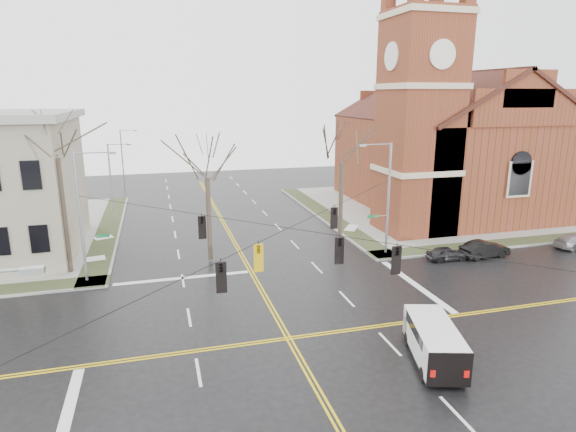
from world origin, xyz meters
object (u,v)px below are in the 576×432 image
object	(u,v)px
parked_car_b	(485,249)
tree_ne	(342,156)
streetlight_north_b	(123,156)
cargo_van	(433,339)
signal_pole_ne	(386,196)
church	(443,135)
parked_car_c	(575,241)
tree_nw_near	(207,172)
parked_car_a	(447,253)
streetlight_north_a	(112,180)
signal_pole_nw	(83,214)
tree_nw_far	(57,150)

from	to	relation	value
parked_car_b	tree_ne	size ratio (longest dim) A/B	0.38
streetlight_north_b	cargo_van	bearing A→B (deg)	-71.95
signal_pole_ne	parked_car_b	world-z (taller)	signal_pole_ne
church	signal_pole_ne	bearing A→B (deg)	-135.34
parked_car_c	tree_nw_near	distance (m)	31.67
parked_car_a	tree_ne	xyz separation A→B (m)	(-7.22, 4.76, 7.38)
streetlight_north_a	signal_pole_ne	bearing A→B (deg)	-36.90
church	parked_car_b	bearing A→B (deg)	-110.15
tree_nw_near	tree_ne	xyz separation A→B (m)	(10.90, 0.03, 0.83)
signal_pole_nw	tree_nw_near	world-z (taller)	tree_nw_near
cargo_van	tree_ne	size ratio (longest dim) A/B	0.49
tree_nw_near	tree_ne	size ratio (longest dim) A/B	0.89
church	tree_nw_near	xyz separation A→B (m)	(-27.39, -11.17, -1.34)
signal_pole_ne	parked_car_c	world-z (taller)	signal_pole_ne
tree_nw_near	signal_pole_nw	bearing A→B (deg)	-166.34
cargo_van	tree_ne	world-z (taller)	tree_ne
church	tree_nw_far	world-z (taller)	church
church	tree_ne	bearing A→B (deg)	-145.95
parked_car_c	tree_nw_near	bearing A→B (deg)	73.63
parked_car_a	parked_car_b	size ratio (longest dim) A/B	0.78
streetlight_north_a	parked_car_a	world-z (taller)	streetlight_north_a
signal_pole_ne	cargo_van	size ratio (longest dim) A/B	1.67
tree_nw_far	tree_ne	distance (m)	21.19
signal_pole_ne	streetlight_north_b	world-z (taller)	signal_pole_ne
streetlight_north_b	parked_car_a	xyz separation A→B (m)	(26.16, -39.12, -3.92)
parked_car_c	tree_nw_near	world-z (taller)	tree_nw_near
signal_pole_nw	streetlight_north_a	size ratio (longest dim) A/B	1.12
streetlight_north_b	signal_pole_ne	bearing A→B (deg)	-58.95
signal_pole_ne	parked_car_c	xyz separation A→B (m)	(16.66, -2.76, -4.36)
tree_nw_near	church	bearing A→B (deg)	22.19
tree_nw_near	parked_car_c	bearing A→B (deg)	-9.06
streetlight_north_b	parked_car_c	xyz separation A→B (m)	(38.63, -39.26, -3.87)
streetlight_north_a	tree_nw_far	world-z (taller)	tree_nw_far
streetlight_north_a	tree_ne	size ratio (longest dim) A/B	0.73
tree_nw_near	tree_ne	bearing A→B (deg)	0.15
signal_pole_nw	streetlight_north_a	world-z (taller)	signal_pole_nw
signal_pole_ne	parked_car_b	bearing A→B (deg)	-20.29
tree_nw_far	church	bearing A→B (deg)	16.37
signal_pole_ne	signal_pole_nw	size ratio (longest dim) A/B	1.00
signal_pole_nw	parked_car_a	bearing A→B (deg)	-5.59
church	tree_ne	xyz separation A→B (m)	(-16.49, -11.14, -0.51)
signal_pole_ne	cargo_van	world-z (taller)	signal_pole_ne
streetlight_north_a	streetlight_north_b	xyz separation A→B (m)	(0.00, 20.00, 0.00)
signal_pole_ne	streetlight_north_b	bearing A→B (deg)	121.05
parked_car_a	parked_car_b	xyz separation A→B (m)	(3.36, -0.17, 0.13)
parked_car_b	tree_nw_near	bearing A→B (deg)	72.80
church	tree_nw_far	distance (m)	39.24
parked_car_a	streetlight_north_a	bearing A→B (deg)	56.93
signal_pole_nw	parked_car_a	size ratio (longest dim) A/B	2.79
signal_pole_ne	streetlight_north_b	size ratio (longest dim) A/B	1.12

